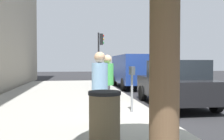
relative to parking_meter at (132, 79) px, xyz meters
The scene contains 9 objects.
ground_plane 1.41m from the parking_meter, 114.69° to the right, with size 80.00×80.00×0.00m, color #232326.
sidewalk_slab 2.54m from the parking_meter, 98.37° to the left, with size 28.00×6.00×0.15m, color gray.
parking_meter is the anchor object (origin of this frame).
pedestrian_at_meter 0.76m from the parking_meter, 83.64° to the left, with size 0.53×0.38×1.77m.
pedestrian_bystander 1.83m from the parking_meter, 141.29° to the left, with size 0.39×0.51×1.78m.
parked_sedan_near 2.62m from the parking_meter, 52.94° to the right, with size 4.42×2.01×1.77m.
parked_van_far 8.68m from the parking_meter, 13.84° to the right, with size 5.22×2.16×2.18m.
traffic_signal 9.35m from the parking_meter, ahead, with size 0.24×0.44×3.60m.
trash_bin 3.24m from the parking_meter, 157.60° to the left, with size 0.59×0.59×1.01m.
Camera 1 is at (-6.85, 2.47, 1.67)m, focal length 38.43 mm.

